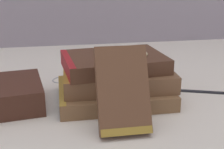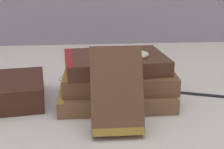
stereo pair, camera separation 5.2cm
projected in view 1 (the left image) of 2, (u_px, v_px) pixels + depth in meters
ground_plane at (110, 99)px, 0.63m from camera, size 3.00×3.00×0.00m
book_flat_bottom at (112, 93)px, 0.62m from camera, size 0.22×0.16×0.03m
book_flat_middle at (115, 77)px, 0.63m from camera, size 0.22×0.15×0.03m
book_flat_top at (111, 62)px, 0.61m from camera, size 0.21×0.15×0.03m
book_leaning_front at (120, 94)px, 0.49m from camera, size 0.08×0.08×0.14m
pocket_watch at (134, 54)px, 0.61m from camera, size 0.05×0.05×0.01m
reading_glasses at (74, 78)px, 0.75m from camera, size 0.11×0.06×0.00m
fountain_pen at (199, 90)px, 0.66m from camera, size 0.13×0.05×0.01m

